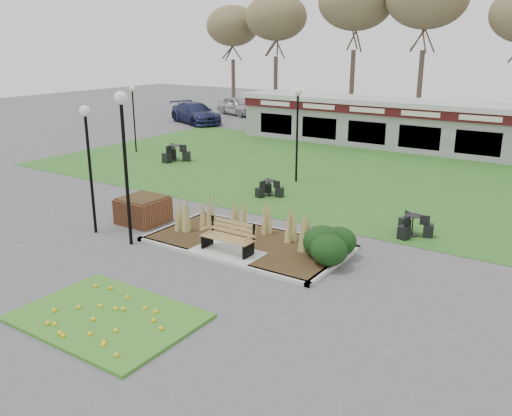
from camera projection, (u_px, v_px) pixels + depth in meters
The scene contains 18 objects.
ground at pixel (225, 257), 16.46m from camera, with size 100.00×100.00×0.00m, color #515154.
lawn at pixel (375, 177), 25.99m from camera, with size 34.00×16.00×0.02m, color #276A21.
flower_bed at pixel (107, 316), 12.78m from camera, with size 4.20×3.00×0.16m.
planting_bed at pixel (283, 241), 16.74m from camera, with size 6.75×3.40×1.27m.
park_bench at pixel (229, 236), 16.48m from camera, with size 1.70×0.66×0.93m.
brick_planter at pixel (143, 210), 19.44m from camera, with size 1.50×1.50×0.95m.
food_pavilion at pixel (428, 126), 31.88m from camera, with size 24.60×3.40×2.90m.
tree_backdrop at pixel (474, 8), 36.23m from camera, with size 47.24×5.24×10.36m.
lamp_post_near_left at pixel (88, 142), 17.64m from camera, with size 0.36×0.36×4.31m.
lamp_post_near_right at pixel (123, 135), 16.45m from camera, with size 0.40×0.40×4.86m.
lamp_post_mid_left at pixel (298, 114), 24.29m from camera, with size 0.36×0.36×4.30m.
lamp_post_far_left at pixel (133, 104), 31.00m from camera, with size 0.32×0.32×3.82m.
bistro_set_a at pixel (175, 155), 29.45m from camera, with size 1.62×1.43×0.86m.
bistro_set_b at pixel (412, 229), 18.16m from camera, with size 1.31×1.28×0.71m.
bistro_set_c at pixel (269, 190), 22.85m from camera, with size 1.15×1.22×0.65m.
car_silver at pixel (238, 106), 47.64m from camera, with size 1.89×4.69×1.60m, color #BBBBC0.
car_black at pixel (307, 115), 42.83m from camera, with size 1.43×4.10×1.35m, color black.
car_blue at pixel (195, 113), 42.78m from camera, with size 2.26×5.56×1.61m, color navy.
Camera 1 is at (9.28, -12.18, 6.29)m, focal length 38.00 mm.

